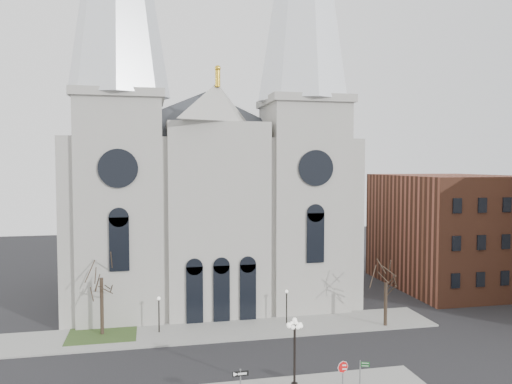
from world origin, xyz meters
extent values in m
plane|color=black|center=(0.00, 0.00, 0.00)|extent=(160.00, 160.00, 0.00)
cube|color=gray|center=(0.00, 11.00, 0.07)|extent=(40.00, 6.00, 0.14)
cube|color=#31471E|center=(-11.00, 12.00, 0.09)|extent=(6.00, 5.00, 0.18)
cube|color=#A29F97|center=(0.00, 26.00, 9.00)|extent=(30.00, 24.00, 18.00)
pyramid|color=#2D3035|center=(0.00, 26.00, 24.00)|extent=(33.00, 26.40, 6.00)
cube|color=#A29F97|center=(-9.50, 17.50, 11.00)|extent=(8.00, 8.00, 22.00)
cylinder|color=black|center=(-9.50, 13.45, 15.00)|extent=(3.60, 0.30, 3.60)
cube|color=#A29F97|center=(9.50, 17.50, 11.00)|extent=(8.00, 8.00, 22.00)
cylinder|color=black|center=(9.50, 13.45, 15.00)|extent=(3.60, 0.30, 3.60)
cube|color=#A29F97|center=(0.00, 16.00, 9.75)|extent=(10.00, 5.00, 19.50)
pyramid|color=#A29F97|center=(0.00, 16.00, 21.50)|extent=(11.00, 5.00, 4.00)
cube|color=brown|center=(30.00, 22.00, 7.00)|extent=(14.00, 18.00, 14.00)
cylinder|color=black|center=(-11.00, 12.00, 2.62)|extent=(0.32, 0.32, 5.25)
cylinder|color=black|center=(15.00, 9.00, 2.10)|extent=(0.32, 0.32, 4.20)
cylinder|color=black|center=(-6.00, 11.50, 1.64)|extent=(0.12, 0.12, 3.00)
sphere|color=white|center=(-6.00, 11.50, 3.24)|extent=(0.32, 0.32, 0.32)
cylinder|color=black|center=(6.00, 11.50, 1.64)|extent=(0.12, 0.12, 3.00)
sphere|color=white|center=(6.00, 11.50, 3.24)|extent=(0.32, 0.32, 0.32)
cylinder|color=slate|center=(5.66, -3.54, 1.25)|extent=(0.09, 0.09, 2.22)
cylinder|color=red|center=(5.66, -3.54, 2.02)|extent=(0.77, 0.16, 0.77)
cylinder|color=white|center=(5.66, -3.54, 2.02)|extent=(0.82, 0.15, 0.83)
cube|color=white|center=(5.66, -3.54, 2.15)|extent=(0.42, 0.09, 0.10)
cube|color=white|center=(5.66, -3.54, 1.90)|extent=(0.48, 0.09, 0.10)
cylinder|color=black|center=(2.54, -2.87, 2.43)|extent=(0.16, 0.16, 4.57)
sphere|color=white|center=(2.54, -2.87, 5.16)|extent=(0.32, 0.32, 0.32)
cube|color=black|center=(-1.23, -3.64, 2.23)|extent=(1.04, 0.07, 0.34)
cylinder|color=slate|center=(7.02, -3.24, 1.17)|extent=(0.08, 0.08, 2.07)
cube|color=#0B4E13|center=(7.34, -3.33, 2.06)|extent=(0.57, 0.20, 0.14)
cube|color=#0B4E13|center=(7.34, -3.33, 1.88)|extent=(0.57, 0.20, 0.14)
camera|label=1|loc=(-6.66, -33.83, 15.43)|focal=35.00mm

